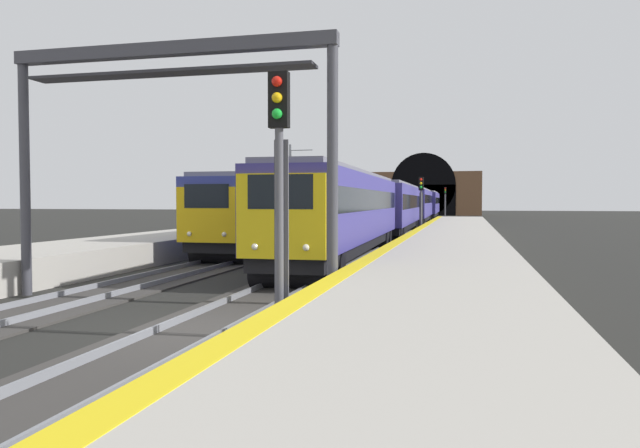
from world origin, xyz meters
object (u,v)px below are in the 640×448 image
(railway_signal_near, at_px, (279,180))
(railway_signal_far, at_px, (445,199))
(train_adjacent_platform, at_px, (347,206))
(railway_signal_mid, at_px, (421,200))
(overhead_signal_gantry, at_px, (168,104))
(train_main_approaching, at_px, (407,205))
(catenary_mast_near, at_px, (291,185))

(railway_signal_near, xyz_separation_m, railway_signal_far, (90.86, 0.00, -0.11))
(train_adjacent_platform, bearing_deg, railway_signal_mid, 55.74)
(railway_signal_near, distance_m, overhead_signal_gantry, 6.21)
(railway_signal_mid, bearing_deg, railway_signal_near, 0.00)
(railway_signal_near, relative_size, railway_signal_mid, 1.13)
(railway_signal_far, bearing_deg, train_main_approaching, -2.35)
(catenary_mast_near, bearing_deg, railway_signal_mid, -130.59)
(railway_signal_far, relative_size, overhead_signal_gantry, 0.53)
(train_main_approaching, xyz_separation_m, train_adjacent_platform, (-3.77, 4.90, -0.06))
(train_main_approaching, relative_size, catenary_mast_near, 9.35)
(railway_signal_mid, bearing_deg, catenary_mast_near, -130.59)
(railway_signal_far, bearing_deg, train_adjacent_platform, -7.79)
(railway_signal_mid, height_order, railway_signal_far, railway_signal_far)
(railway_signal_near, height_order, overhead_signal_gantry, overhead_signal_gantry)
(railway_signal_far, bearing_deg, railway_signal_near, 0.00)
(train_main_approaching, relative_size, overhead_signal_gantry, 8.53)
(train_adjacent_platform, distance_m, overhead_signal_gantry, 37.56)
(catenary_mast_near, bearing_deg, train_adjacent_platform, -135.68)
(railway_signal_near, bearing_deg, train_adjacent_platform, -170.64)
(railway_signal_mid, distance_m, catenary_mast_near, 18.74)
(train_main_approaching, height_order, overhead_signal_gantry, overhead_signal_gantry)
(train_adjacent_platform, xyz_separation_m, catenary_mast_near, (7.56, 7.39, 2.14))
(railway_signal_far, height_order, overhead_signal_gantry, overhead_signal_gantry)
(catenary_mast_near, bearing_deg, train_main_approaching, -107.17)
(train_adjacent_platform, distance_m, railway_signal_near, 41.78)
(train_main_approaching, height_order, train_adjacent_platform, train_main_approaching)
(railway_signal_far, bearing_deg, catenary_mast_near, -18.62)
(train_main_approaching, distance_m, catenary_mast_near, 13.03)
(railway_signal_near, distance_m, catenary_mast_near, 50.81)
(railway_signal_mid, relative_size, catenary_mast_near, 0.54)
(train_main_approaching, distance_m, train_adjacent_platform, 6.18)
(railway_signal_near, xyz_separation_m, railway_signal_mid, (36.63, 0.00, -0.32))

